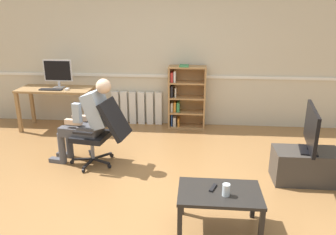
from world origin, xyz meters
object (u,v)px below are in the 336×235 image
(computer_desk, at_px, (56,94))
(radiator, at_px, (137,108))
(coffee_table, at_px, (219,197))
(spare_remote, at_px, (213,188))
(tv_stand, at_px, (306,166))
(keyboard, at_px, (51,89))
(bookshelf, at_px, (185,98))
(tv_screen, at_px, (311,129))
(person_seated, at_px, (88,119))
(computer_mouse, at_px, (67,89))
(imac_monitor, at_px, (58,72))
(office_chair, at_px, (102,130))
(drinking_glass, at_px, (226,190))

(computer_desk, xyz_separation_m, radiator, (1.38, 0.39, -0.33))
(coffee_table, xyz_separation_m, spare_remote, (-0.06, 0.05, 0.06))
(computer_desk, bearing_deg, tv_stand, -22.51)
(keyboard, bearing_deg, bookshelf, 10.64)
(radiator, distance_m, tv_screen, 3.24)
(person_seated, bearing_deg, tv_screen, 93.42)
(computer_mouse, distance_m, bookshelf, 2.07)
(imac_monitor, xyz_separation_m, spare_remote, (2.64, -2.71, -0.60))
(radiator, xyz_separation_m, coffee_table, (1.36, -3.07, 0.06))
(office_chair, height_order, spare_remote, office_chair)
(office_chair, bearing_deg, bookshelf, 156.20)
(radiator, bearing_deg, tv_stand, -38.57)
(office_chair, distance_m, coffee_table, 2.02)
(imac_monitor, xyz_separation_m, office_chair, (1.17, -1.45, -0.52))
(coffee_table, height_order, drinking_glass, drinking_glass)
(office_chair, bearing_deg, imac_monitor, -132.25)
(bookshelf, bearing_deg, keyboard, -169.36)
(computer_mouse, height_order, tv_stand, computer_mouse)
(office_chair, distance_m, drinking_glass, 2.09)
(tv_screen, height_order, spare_remote, tv_screen)
(tv_screen, bearing_deg, person_seated, 94.89)
(office_chair, bearing_deg, person_seated, -90.00)
(drinking_glass, height_order, spare_remote, drinking_glass)
(person_seated, bearing_deg, computer_mouse, -139.54)
(tv_screen, relative_size, spare_remote, 5.59)
(computer_desk, relative_size, person_seated, 1.05)
(person_seated, xyz_separation_m, tv_stand, (2.88, -0.27, -0.45))
(imac_monitor, xyz_separation_m, coffee_table, (2.70, -2.76, -0.67))
(coffee_table, bearing_deg, drinking_glass, -50.82)
(radiator, relative_size, coffee_table, 1.18)
(drinking_glass, bearing_deg, bookshelf, 99.58)
(tv_screen, bearing_deg, bookshelf, 50.53)
(bookshelf, bearing_deg, computer_desk, -172.70)
(keyboard, bearing_deg, coffee_table, -42.65)
(bookshelf, bearing_deg, spare_remote, -82.25)
(person_seated, relative_size, spare_remote, 8.23)
(imac_monitor, bearing_deg, person_seated, -55.58)
(imac_monitor, xyz_separation_m, bookshelf, (2.24, 0.21, -0.48))
(radiator, bearing_deg, imac_monitor, -166.88)
(imac_monitor, distance_m, radiator, 1.56)
(computer_mouse, xyz_separation_m, spare_remote, (2.42, -2.51, -0.34))
(coffee_table, bearing_deg, imac_monitor, 134.36)
(person_seated, distance_m, coffee_table, 2.21)
(keyboard, bearing_deg, office_chair, -44.97)
(keyboard, relative_size, tv_stand, 0.49)
(spare_remote, bearing_deg, radiator, -45.83)
(tv_stand, distance_m, tv_screen, 0.50)
(bookshelf, relative_size, person_seated, 0.94)
(computer_mouse, distance_m, tv_stand, 3.97)
(computer_desk, distance_m, keyboard, 0.19)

